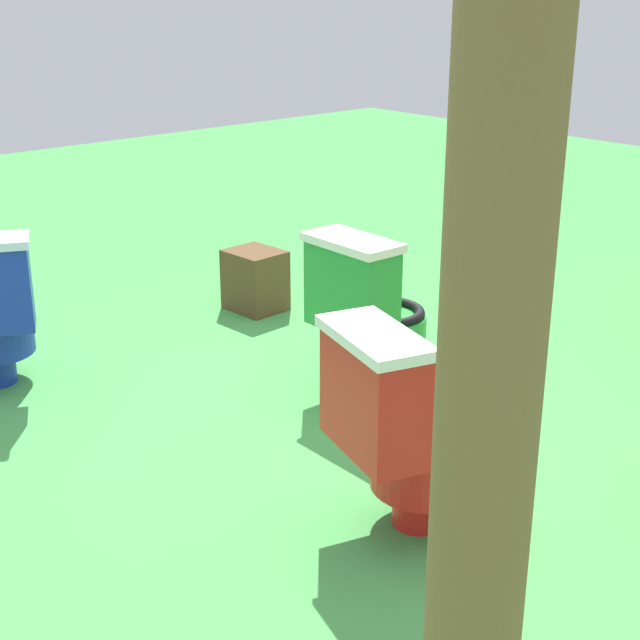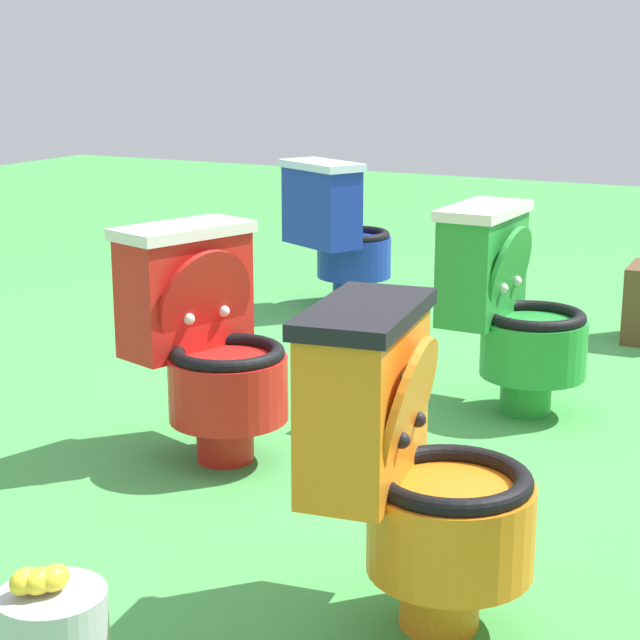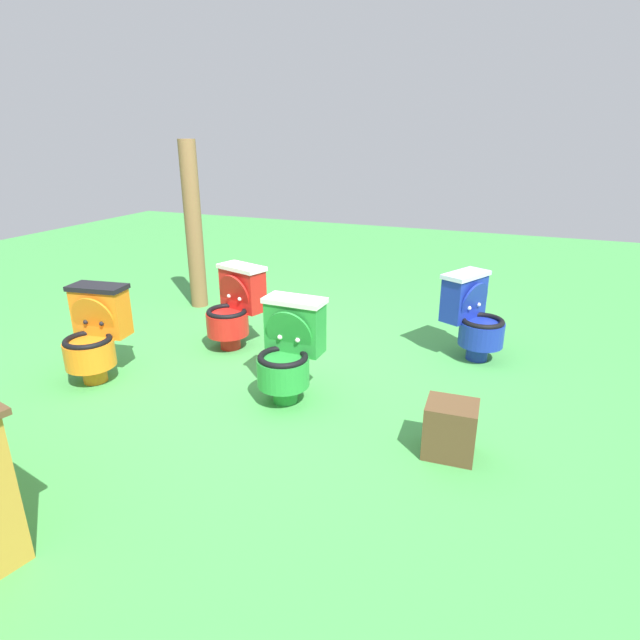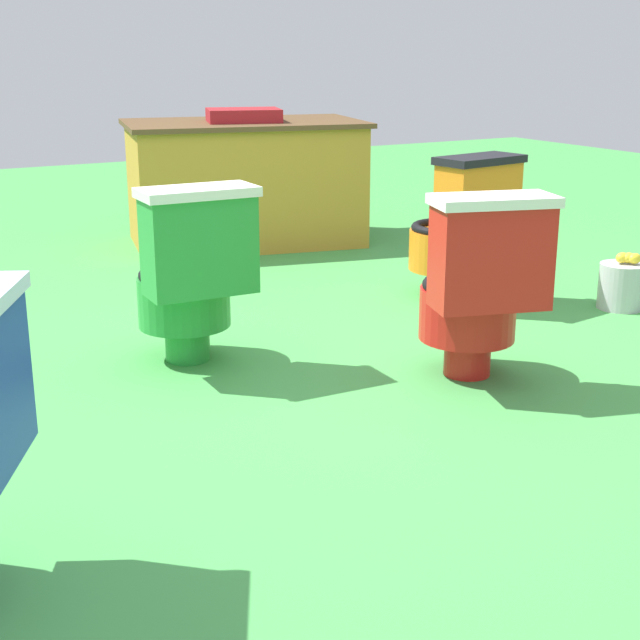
% 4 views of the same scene
% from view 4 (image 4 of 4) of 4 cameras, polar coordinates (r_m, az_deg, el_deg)
% --- Properties ---
extents(ground, '(14.00, 14.00, 0.00)m').
position_cam_4_polar(ground, '(3.56, 0.19, -3.71)').
color(ground, '#429947').
extents(toilet_red, '(0.53, 0.59, 0.73)m').
position_cam_4_polar(toilet_red, '(3.50, 9.66, 2.09)').
color(toilet_red, red).
rests_on(toilet_red, ground).
extents(toilet_green, '(0.44, 0.50, 0.73)m').
position_cam_4_polar(toilet_green, '(3.66, -7.91, 2.82)').
color(toilet_green, green).
rests_on(toilet_green, ground).
extents(toilet_orange, '(0.47, 0.55, 0.73)m').
position_cam_4_polar(toilet_orange, '(4.64, 8.59, 5.70)').
color(toilet_orange, orange).
rests_on(toilet_orange, ground).
extents(vendor_table, '(1.61, 1.16, 0.85)m').
position_cam_4_polar(vendor_table, '(5.98, -4.62, 8.44)').
color(vendor_table, '#B7842D').
rests_on(vendor_table, ground).
extents(lemon_bucket, '(0.22, 0.22, 0.28)m').
position_cam_4_polar(lemon_bucket, '(4.72, 17.99, 2.07)').
color(lemon_bucket, '#B7B7BF').
rests_on(lemon_bucket, ground).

